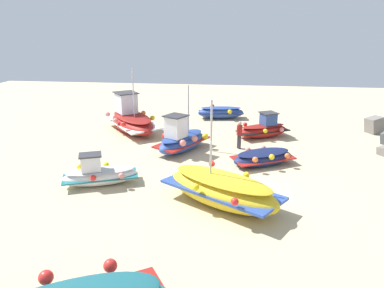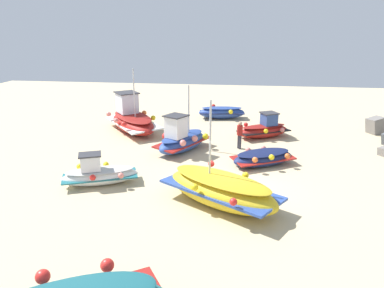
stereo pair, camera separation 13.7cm
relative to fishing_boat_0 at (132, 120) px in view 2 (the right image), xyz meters
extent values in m
plane|color=#C6B289|center=(8.29, 6.83, -0.76)|extent=(58.46, 58.46, 0.00)
ellipsoid|color=maroon|center=(0.09, 0.07, -0.21)|extent=(5.37, 4.86, 1.20)
cube|color=white|center=(0.09, 0.07, -0.16)|extent=(5.23, 4.76, 0.18)
ellipsoid|color=maroon|center=(0.09, 0.07, 0.25)|extent=(4.70, 4.25, 0.26)
cube|color=silver|center=(-0.60, -0.47, 1.00)|extent=(1.74, 1.71, 1.32)
cube|color=#333338|center=(-0.60, -0.47, 1.69)|extent=(2.01, 1.98, 0.06)
cylinder|color=#B7B7BC|center=(0.46, 0.37, 1.87)|extent=(0.08, 0.08, 3.06)
sphere|color=red|center=(1.94, 0.08, 0.21)|extent=(0.32, 0.32, 0.32)
sphere|color=yellow|center=(-0.05, 1.42, 0.16)|extent=(0.32, 0.32, 0.32)
sphere|color=#EA7F75|center=(0.80, -0.82, 0.12)|extent=(0.32, 0.32, 0.32)
sphere|color=orange|center=(-1.19, 0.51, 0.21)|extent=(0.32, 0.32, 0.32)
sphere|color=#EA7F75|center=(-0.35, -1.73, 0.25)|extent=(0.32, 0.32, 0.32)
ellipsoid|color=navy|center=(5.20, 8.31, -0.41)|extent=(2.69, 3.47, 0.79)
cube|color=maroon|center=(5.20, 8.31, -0.37)|extent=(2.64, 3.36, 0.14)
ellipsoid|color=#151E45|center=(5.20, 8.31, -0.11)|extent=(2.34, 3.03, 0.19)
sphere|color=orange|center=(5.40, 9.46, -0.16)|extent=(0.27, 0.27, 0.27)
sphere|color=#EA7F75|center=(4.34, 8.35, -0.16)|extent=(0.27, 0.27, 0.27)
sphere|color=yellow|center=(5.84, 8.66, -0.10)|extent=(0.27, 0.27, 0.27)
sphere|color=#EA7F75|center=(4.78, 7.56, -0.14)|extent=(0.27, 0.27, 0.27)
sphere|color=orange|center=(6.28, 7.86, -0.11)|extent=(0.27, 0.27, 0.27)
sphere|color=red|center=(16.06, 2.75, 0.40)|extent=(0.34, 0.34, 0.34)
sphere|color=red|center=(15.28, 3.98, 0.26)|extent=(0.34, 0.34, 0.34)
ellipsoid|color=gold|center=(9.75, 6.46, -0.17)|extent=(4.23, 5.15, 1.26)
cube|color=#2D4C9E|center=(9.75, 6.46, -0.11)|extent=(4.16, 5.00, 0.18)
ellipsoid|color=gold|center=(9.75, 6.46, 0.32)|extent=(3.69, 4.51, 0.26)
cylinder|color=#B7B7BC|center=(9.46, 5.99, 1.86)|extent=(0.08, 0.08, 2.89)
sphere|color=red|center=(8.17, 5.95, 0.32)|extent=(0.27, 0.27, 0.27)
sphere|color=yellow|center=(10.44, 5.53, 0.24)|extent=(0.27, 0.27, 0.27)
sphere|color=yellow|center=(9.06, 7.39, 0.24)|extent=(0.27, 0.27, 0.27)
sphere|color=red|center=(11.33, 6.97, 0.20)|extent=(0.27, 0.27, 0.27)
ellipsoid|color=#2D4C9E|center=(3.52, 3.96, -0.30)|extent=(3.92, 3.03, 0.98)
cube|color=maroon|center=(3.52, 3.96, -0.26)|extent=(3.81, 2.98, 0.13)
ellipsoid|color=navy|center=(3.52, 3.96, 0.09)|extent=(3.44, 2.64, 0.20)
cube|color=white|center=(4.01, 3.69, 0.74)|extent=(1.26, 1.25, 1.16)
cube|color=#333338|center=(4.01, 3.69, 1.35)|extent=(1.46, 1.44, 0.06)
cylinder|color=#B7B7BC|center=(3.01, 4.23, 1.50)|extent=(0.08, 0.08, 2.68)
sphere|color=yellow|center=(3.02, 5.19, -0.04)|extent=(0.35, 0.35, 0.35)
sphere|color=#EA7F75|center=(2.67, 3.47, -0.05)|extent=(0.35, 0.35, 0.35)
sphere|color=#EA7F75|center=(3.92, 4.69, 0.09)|extent=(0.35, 0.35, 0.35)
sphere|color=red|center=(3.57, 2.97, 0.06)|extent=(0.35, 0.35, 0.35)
sphere|color=#EA7F75|center=(4.83, 4.19, 0.10)|extent=(0.35, 0.35, 0.35)
ellipsoid|color=white|center=(8.50, 1.09, -0.41)|extent=(2.28, 3.50, 0.72)
cube|color=#1E6670|center=(8.50, 1.09, -0.38)|extent=(2.26, 3.38, 0.08)
ellipsoid|color=beige|center=(8.50, 1.09, -0.12)|extent=(2.00, 3.07, 0.13)
cube|color=white|center=(8.63, 0.76, 0.27)|extent=(0.91, 1.00, 0.68)
cube|color=#333338|center=(8.63, 0.76, 0.64)|extent=(1.06, 1.16, 0.06)
sphere|color=#EA7F75|center=(8.78, 2.14, -0.19)|extent=(0.26, 0.26, 0.26)
sphere|color=yellow|center=(7.79, 1.11, -0.12)|extent=(0.26, 0.26, 0.26)
sphere|color=red|center=(9.22, 1.07, -0.15)|extent=(0.26, 0.26, 0.26)
sphere|color=yellow|center=(8.22, 0.04, -0.11)|extent=(0.26, 0.26, 0.26)
ellipsoid|color=maroon|center=(0.35, 8.57, -0.37)|extent=(2.69, 3.53, 0.84)
cube|color=black|center=(0.35, 8.57, -0.33)|extent=(2.64, 3.42, 0.11)
ellipsoid|color=maroon|center=(0.35, 8.57, -0.04)|extent=(2.35, 3.09, 0.17)
cube|color=#2D4784|center=(0.19, 8.87, 0.39)|extent=(1.10, 1.10, 0.72)
cube|color=#333338|center=(0.19, 8.87, 0.78)|extent=(1.27, 1.28, 0.06)
sphere|color=red|center=(0.13, 7.46, -0.03)|extent=(0.28, 0.28, 0.28)
sphere|color=yellow|center=(1.13, 8.66, -0.13)|extent=(0.28, 0.28, 0.28)
sphere|color=yellow|center=(-0.43, 8.48, -0.10)|extent=(0.28, 0.28, 0.28)
sphere|color=#EA7F75|center=(0.58, 9.69, -0.17)|extent=(0.28, 0.28, 0.28)
ellipsoid|color=#2D4C9E|center=(-4.25, 5.69, -0.32)|extent=(1.75, 3.59, 0.90)
cube|color=navy|center=(-4.25, 5.69, -0.28)|extent=(1.76, 3.45, 0.10)
ellipsoid|color=navy|center=(-4.25, 5.69, 0.04)|extent=(1.52, 3.15, 0.16)
sphere|color=red|center=(-4.94, 4.99, 0.02)|extent=(0.32, 0.32, 0.32)
sphere|color=yellow|center=(-3.56, 6.39, -0.07)|extent=(0.32, 0.32, 0.32)
cylinder|color=#2D2D38|center=(2.69, 7.05, -0.36)|extent=(0.14, 0.14, 0.81)
cylinder|color=#2D2D38|center=(2.83, 7.14, -0.36)|extent=(0.14, 0.14, 0.81)
cylinder|color=maroon|center=(2.76, 7.10, 0.33)|extent=(0.32, 0.32, 0.56)
sphere|color=tan|center=(2.76, 7.10, 0.72)|extent=(0.22, 0.22, 0.22)
cube|color=slate|center=(-1.58, 15.83, -0.25)|extent=(1.18, 1.35, 1.21)
camera|label=1|loc=(22.47, 6.94, 5.84)|focal=33.78mm
camera|label=2|loc=(22.45, 7.07, 5.84)|focal=33.78mm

